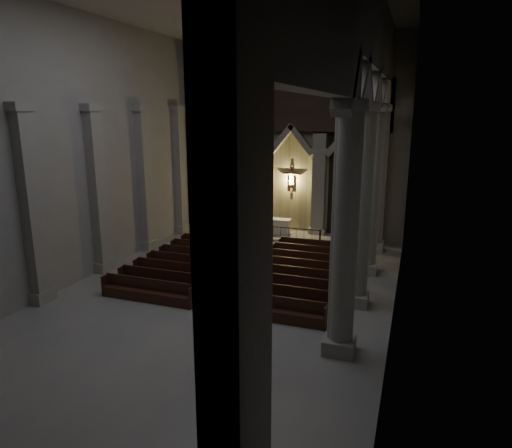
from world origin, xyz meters
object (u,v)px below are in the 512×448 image
at_px(candle_stand_left, 237,233).
at_px(candle_stand_right, 334,239).
at_px(altar_rail, 281,232).
at_px(worshipper, 269,245).
at_px(pews, 243,270).
at_px(altar, 276,226).

bearing_deg(candle_stand_left, candle_stand_right, 5.49).
xyz_separation_m(altar_rail, worshipper, (0.17, -2.75, -0.05)).
relative_size(altar_rail, worshipper, 4.19).
bearing_deg(candle_stand_right, candle_stand_left, -174.51).
xyz_separation_m(altar_rail, pews, (-0.00, -6.29, -0.33)).
relative_size(altar_rail, pews, 0.51).
xyz_separation_m(candle_stand_right, worshipper, (-3.04, -2.89, 0.16)).
relative_size(candle_stand_right, pews, 0.16).
distance_m(altar_rail, pews, 6.30).
height_order(pews, worshipper, worshipper).
height_order(candle_stand_left, pews, candle_stand_left).
relative_size(altar, altar_rail, 0.38).
xyz_separation_m(candle_stand_left, pews, (2.65, -5.86, -0.13)).
distance_m(altar_rail, worshipper, 2.76).
bearing_deg(altar_rail, candle_stand_left, -170.77).
relative_size(altar, pews, 0.20).
height_order(altar, worshipper, worshipper).
relative_size(candle_stand_right, worshipper, 1.34).
relative_size(pews, worshipper, 8.21).
relative_size(altar, worshipper, 1.61).
bearing_deg(altar, worshipper, -77.96).
relative_size(candle_stand_left, candle_stand_right, 1.01).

